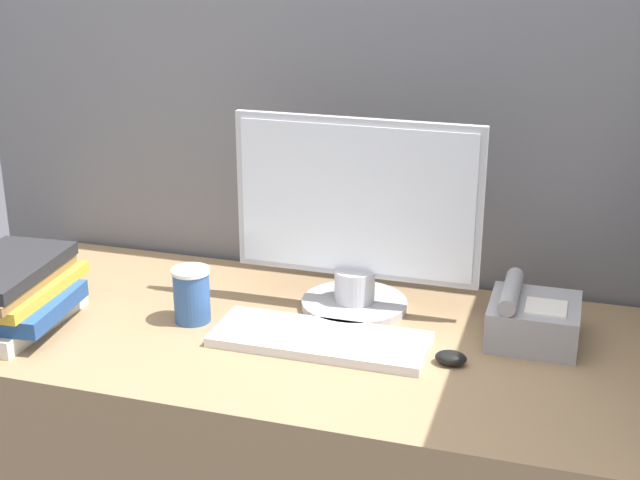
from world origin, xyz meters
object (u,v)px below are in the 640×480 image
object	(u,v)px
coffee_cup	(192,295)
desk_telephone	(532,319)
keyboard	(320,339)
book_stack	(9,294)
monitor	(356,227)
mouse	(451,358)

from	to	relation	value
coffee_cup	desk_telephone	distance (m)	0.71
keyboard	book_stack	xyz separation A→B (m)	(-0.65, -0.11, 0.06)
book_stack	desk_telephone	size ratio (longest dim) A/B	1.80
coffee_cup	monitor	bearing A→B (deg)	27.25
keyboard	monitor	bearing A→B (deg)	83.30
keyboard	book_stack	world-z (taller)	book_stack
monitor	mouse	xyz separation A→B (m)	(0.25, -0.20, -0.18)
mouse	desk_telephone	xyz separation A→B (m)	(0.14, 0.15, 0.03)
mouse	coffee_cup	distance (m)	0.57
coffee_cup	mouse	bearing A→B (deg)	-3.41
desk_telephone	book_stack	bearing A→B (deg)	-166.56
keyboard	mouse	size ratio (longest dim) A/B	7.07
coffee_cup	desk_telephone	xyz separation A→B (m)	(0.70, 0.12, -0.01)
book_stack	desk_telephone	bearing A→B (deg)	13.44
coffee_cup	book_stack	size ratio (longest dim) A/B	0.37
mouse	desk_telephone	size ratio (longest dim) A/B	0.34
keyboard	mouse	world-z (taller)	mouse
monitor	book_stack	world-z (taller)	monitor
keyboard	coffee_cup	distance (m)	0.30
monitor	coffee_cup	world-z (taller)	monitor
monitor	mouse	distance (m)	0.36
mouse	book_stack	bearing A→B (deg)	-173.63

